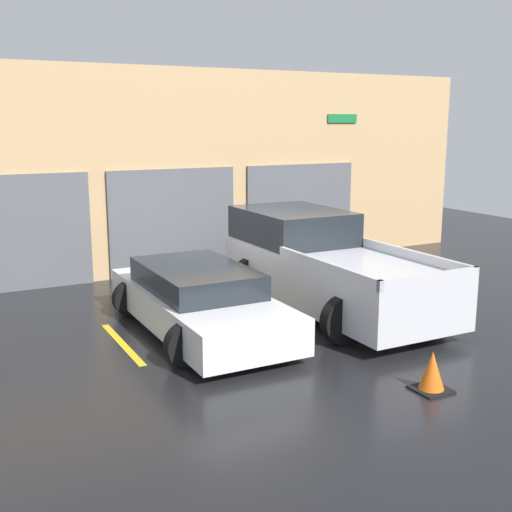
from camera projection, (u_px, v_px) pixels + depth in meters
name	position (u px, v px, depth m)	size (l,w,h in m)	color
ground_plane	(236.00, 302.00, 12.80)	(28.00, 28.00, 0.00)	black
shophouse_building	(175.00, 173.00, 15.17)	(16.48, 0.68, 4.76)	tan
pickup_truck	(323.00, 265.00, 12.35)	(2.55, 5.31, 1.77)	silver
sedan_white	(198.00, 300.00, 10.93)	(2.22, 4.52, 1.13)	white
parking_stripe_far_left	(122.00, 343.00, 10.40)	(0.12, 2.20, 0.01)	gold
parking_stripe_left	(269.00, 320.00, 11.63)	(0.12, 2.20, 0.01)	gold
parking_stripe_centre	(387.00, 301.00, 12.86)	(0.12, 2.20, 0.01)	gold
traffic_cone	(432.00, 373.00, 8.54)	(0.47, 0.47, 0.55)	black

